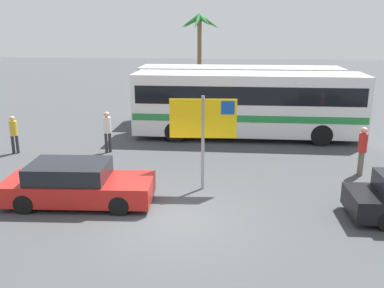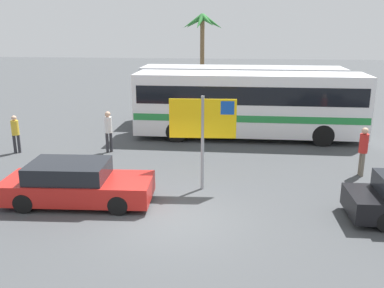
% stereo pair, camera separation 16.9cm
% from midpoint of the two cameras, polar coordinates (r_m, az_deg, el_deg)
% --- Properties ---
extents(ground, '(120.00, 120.00, 0.00)m').
position_cam_midpoint_polar(ground, '(12.44, -2.81, -10.10)').
color(ground, '#424447').
extents(bus_front_coach, '(10.96, 2.54, 3.17)m').
position_cam_midpoint_polar(bus_front_coach, '(20.91, 7.20, 5.59)').
color(bus_front_coach, white).
rests_on(bus_front_coach, ground).
extents(bus_rear_coach, '(10.96, 2.54, 3.17)m').
position_cam_midpoint_polar(bus_rear_coach, '(24.00, 6.16, 6.93)').
color(bus_rear_coach, silver).
rests_on(bus_rear_coach, ground).
extents(ferry_sign, '(2.20, 0.18, 3.20)m').
position_cam_midpoint_polar(ferry_sign, '(13.95, 1.34, 2.92)').
color(ferry_sign, gray).
rests_on(ferry_sign, ground).
extents(car_red, '(4.66, 2.05, 1.32)m').
position_cam_midpoint_polar(car_red, '(13.77, -15.57, -5.18)').
color(car_red, red).
rests_on(car_red, ground).
extents(pedestrian_by_bus, '(0.32, 0.32, 1.82)m').
position_cam_midpoint_polar(pedestrian_by_bus, '(18.79, -11.53, 2.06)').
color(pedestrian_by_bus, '#2D2D33').
rests_on(pedestrian_by_bus, ground).
extents(pedestrian_near_sign, '(0.32, 0.32, 1.83)m').
position_cam_midpoint_polar(pedestrian_near_sign, '(16.79, 21.60, -0.35)').
color(pedestrian_near_sign, '#706656').
rests_on(pedestrian_near_sign, ground).
extents(pedestrian_crossing_lot, '(0.32, 0.32, 1.66)m').
position_cam_midpoint_polar(pedestrian_crossing_lot, '(19.88, -23.01, 1.54)').
color(pedestrian_crossing_lot, '#2D2D33').
rests_on(pedestrian_crossing_lot, ground).
extents(palm_tree_seaside, '(3.08, 3.18, 6.19)m').
position_cam_midpoint_polar(palm_tree_seaside, '(32.33, 0.85, 15.06)').
color(palm_tree_seaside, brown).
rests_on(palm_tree_seaside, ground).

